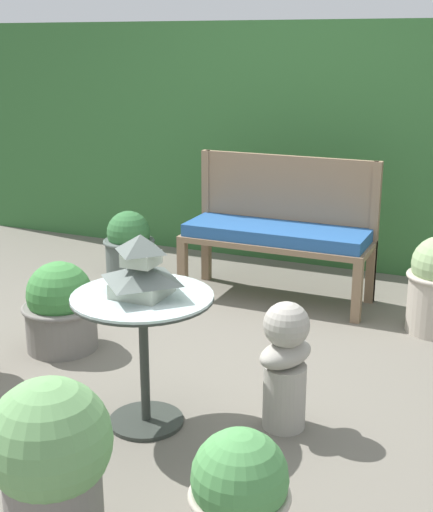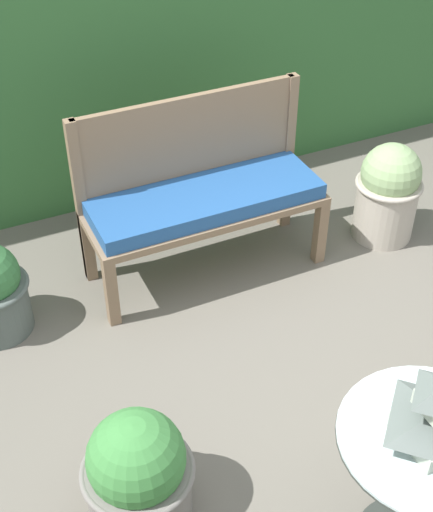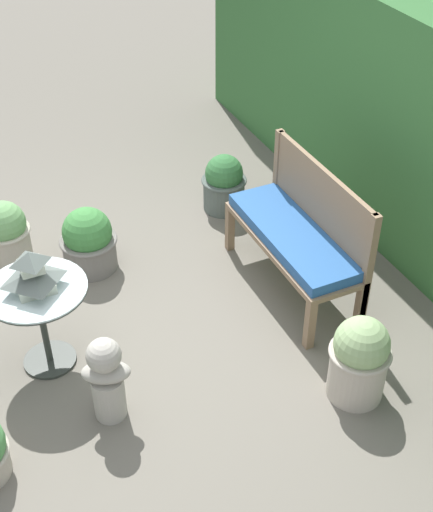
# 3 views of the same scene
# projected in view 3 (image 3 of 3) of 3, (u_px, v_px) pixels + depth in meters

# --- Properties ---
(ground) EXTENTS (30.00, 30.00, 0.00)m
(ground) POSITION_uv_depth(u_px,v_px,m) (144.00, 329.00, 5.09)
(ground) COLOR #666056
(garden_bench) EXTENTS (1.31, 0.47, 0.53)m
(garden_bench) POSITION_uv_depth(u_px,v_px,m) (292.00, 240.00, 5.20)
(garden_bench) COLOR #7F664C
(garden_bench) RESTS_ON ground
(bench_backrest) EXTENTS (1.31, 0.06, 0.98)m
(bench_backrest) POSITION_uv_depth(u_px,v_px,m) (321.00, 204.00, 5.12)
(bench_backrest) COLOR #7F664C
(bench_backrest) RESTS_ON ground
(patio_table) EXTENTS (0.65, 0.65, 0.65)m
(patio_table) POSITION_uv_depth(u_px,v_px,m) (39.00, 305.00, 4.53)
(patio_table) COLOR #2D332D
(patio_table) RESTS_ON ground
(pagoda_birdhouse) EXTENTS (0.31, 0.31, 0.28)m
(pagoda_birdhouse) POSITION_uv_depth(u_px,v_px,m) (33.00, 273.00, 4.37)
(pagoda_birdhouse) COLOR #B2BCA8
(pagoda_birdhouse) RESTS_ON patio_table
(garden_bust) EXTENTS (0.27, 0.34, 0.62)m
(garden_bust) POSITION_uv_depth(u_px,v_px,m) (107.00, 378.00, 4.29)
(garden_bust) COLOR #A39E93
(garden_bust) RESTS_ON ground
(potted_plant_table_near) EXTENTS (0.45, 0.45, 0.53)m
(potted_plant_table_near) POSITION_uv_depth(u_px,v_px,m) (88.00, 241.00, 5.51)
(potted_plant_table_near) COLOR slate
(potted_plant_table_near) RESTS_ON ground
(potted_plant_bench_left) EXTENTS (0.40, 0.40, 0.52)m
(potted_plant_bench_left) POSITION_uv_depth(u_px,v_px,m) (224.00, 184.00, 6.17)
(potted_plant_bench_left) COLOR #4C5651
(potted_plant_bench_left) RESTS_ON ground
(potted_plant_bench_right) EXTENTS (0.40, 0.40, 0.61)m
(potted_plant_bench_right) POSITION_uv_depth(u_px,v_px,m) (359.00, 359.00, 4.44)
(potted_plant_bench_right) COLOR #ADA393
(potted_plant_bench_right) RESTS_ON ground
(potted_plant_patio_mid) EXTENTS (0.39, 0.39, 0.58)m
(potted_plant_patio_mid) POSITION_uv_depth(u_px,v_px,m) (6.00, 235.00, 5.50)
(potted_plant_patio_mid) COLOR #ADA393
(potted_plant_patio_mid) RESTS_ON ground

